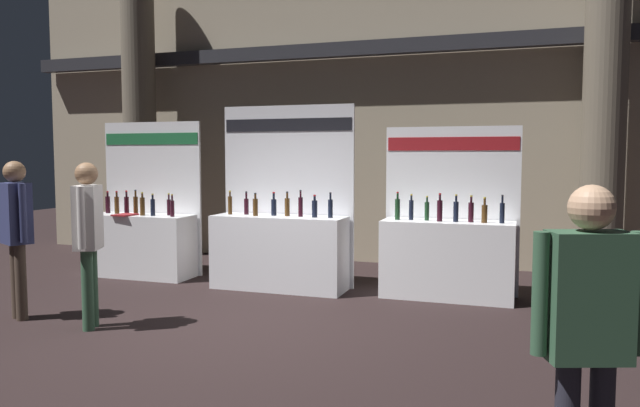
{
  "coord_description": "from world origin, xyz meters",
  "views": [
    {
      "loc": [
        2.88,
        -5.87,
        1.88
      ],
      "look_at": [
        0.44,
        1.34,
        1.28
      ],
      "focal_mm": 34.23,
      "sensor_mm": 36.0,
      "label": 1
    }
  ],
  "objects_px": {
    "visitor_0": "(16,225)",
    "exhibitor_booth_1": "(280,243)",
    "exhibitor_booth_2": "(448,252)",
    "exhibitor_booth_0": "(143,238)",
    "visitor_3": "(588,323)",
    "visitor_1": "(88,230)"
  },
  "relations": [
    {
      "from": "visitor_3",
      "to": "exhibitor_booth_1",
      "type": "bearing_deg",
      "value": -71.42
    },
    {
      "from": "visitor_0",
      "to": "visitor_3",
      "type": "xyz_separation_m",
      "value": [
        5.8,
        -2.11,
        -0.06
      ]
    },
    {
      "from": "exhibitor_booth_2",
      "to": "visitor_0",
      "type": "height_order",
      "value": "exhibitor_booth_2"
    },
    {
      "from": "exhibitor_booth_2",
      "to": "visitor_1",
      "type": "bearing_deg",
      "value": -142.18
    },
    {
      "from": "exhibitor_booth_1",
      "to": "visitor_3",
      "type": "height_order",
      "value": "exhibitor_booth_1"
    },
    {
      "from": "exhibitor_booth_1",
      "to": "visitor_0",
      "type": "xyz_separation_m",
      "value": [
        -2.23,
        -2.47,
        0.45
      ]
    },
    {
      "from": "visitor_3",
      "to": "exhibitor_booth_2",
      "type": "bearing_deg",
      "value": -94.5
    },
    {
      "from": "exhibitor_booth_0",
      "to": "visitor_0",
      "type": "height_order",
      "value": "exhibitor_booth_0"
    },
    {
      "from": "exhibitor_booth_2",
      "to": "visitor_3",
      "type": "height_order",
      "value": "exhibitor_booth_2"
    },
    {
      "from": "exhibitor_booth_0",
      "to": "visitor_3",
      "type": "xyz_separation_m",
      "value": [
        5.94,
        -4.72,
        0.44
      ]
    },
    {
      "from": "visitor_0",
      "to": "exhibitor_booth_2",
      "type": "bearing_deg",
      "value": -123.58
    },
    {
      "from": "exhibitor_booth_2",
      "to": "visitor_3",
      "type": "relative_size",
      "value": 1.31
    },
    {
      "from": "visitor_1",
      "to": "visitor_3",
      "type": "distance_m",
      "value": 5.19
    },
    {
      "from": "exhibitor_booth_1",
      "to": "exhibitor_booth_2",
      "type": "xyz_separation_m",
      "value": [
        2.3,
        0.2,
        -0.04
      ]
    },
    {
      "from": "exhibitor_booth_2",
      "to": "visitor_1",
      "type": "distance_m",
      "value": 4.45
    },
    {
      "from": "exhibitor_booth_0",
      "to": "visitor_0",
      "type": "distance_m",
      "value": 2.66
    },
    {
      "from": "exhibitor_booth_2",
      "to": "visitor_3",
      "type": "bearing_deg",
      "value": -75.13
    },
    {
      "from": "exhibitor_booth_0",
      "to": "visitor_0",
      "type": "xyz_separation_m",
      "value": [
        0.14,
        -2.6,
        0.49
      ]
    },
    {
      "from": "exhibitor_booth_2",
      "to": "exhibitor_booth_0",
      "type": "bearing_deg",
      "value": -179.32
    },
    {
      "from": "visitor_0",
      "to": "exhibitor_booth_1",
      "type": "bearing_deg",
      "value": -106.09
    },
    {
      "from": "visitor_0",
      "to": "visitor_3",
      "type": "distance_m",
      "value": 6.17
    },
    {
      "from": "exhibitor_booth_1",
      "to": "visitor_0",
      "type": "relative_size",
      "value": 1.43
    }
  ]
}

